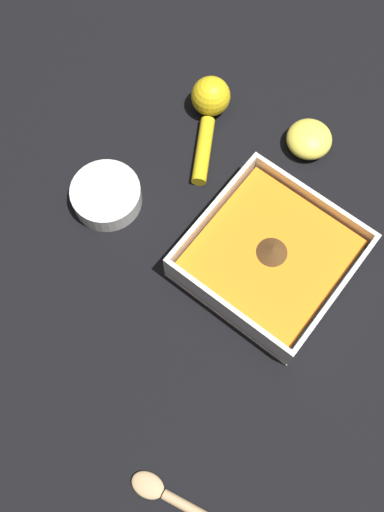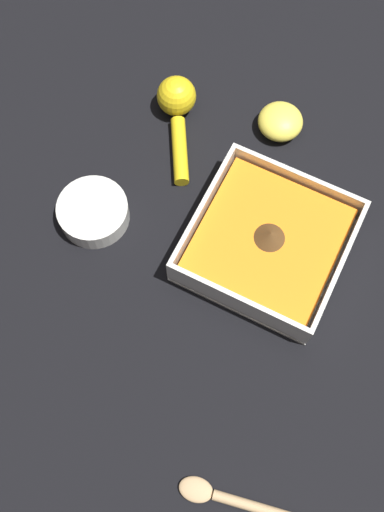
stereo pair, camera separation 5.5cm
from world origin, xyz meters
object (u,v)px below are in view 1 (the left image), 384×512
(square_dish, at_px, (270,257))
(lemon_half, at_px, (309,139))
(spice_bowl, at_px, (107,196))
(lemon_squeezer, at_px, (209,107))

(square_dish, relative_size, lemon_half, 3.03)
(spice_bowl, height_order, lemon_half, lemon_half)
(square_dish, relative_size, spice_bowl, 2.05)
(spice_bowl, bearing_deg, square_dish, 105.00)
(square_dish, distance_m, spice_bowl, 0.23)
(square_dish, distance_m, lemon_half, 0.19)
(lemon_squeezer, distance_m, lemon_half, 0.15)
(spice_bowl, bearing_deg, lemon_squeezer, 172.16)
(spice_bowl, relative_size, lemon_half, 1.48)
(lemon_half, bearing_deg, lemon_squeezer, -71.27)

